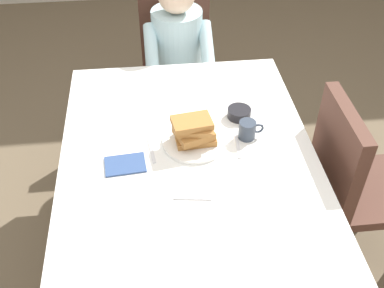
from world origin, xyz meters
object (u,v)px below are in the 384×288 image
(spoon_near_edge, at_px, (193,198))
(cup_coffee, at_px, (248,130))
(chair_diner, at_px, (176,58))
(bowl_butter, at_px, (239,113))
(diner_person, at_px, (178,51))
(chair_right_side, at_px, (351,177))
(dining_table_main, at_px, (189,172))
(plate_breakfast, at_px, (194,142))
(knife_right_of_plate, at_px, (237,143))
(fork_left_of_plate, at_px, (151,149))
(breakfast_stack, at_px, (194,131))

(spoon_near_edge, bearing_deg, cup_coffee, 57.77)
(chair_diner, height_order, bowl_butter, chair_diner)
(diner_person, bearing_deg, chair_right_side, 125.81)
(bowl_butter, bearing_deg, dining_table_main, -136.34)
(plate_breakfast, distance_m, knife_right_of_plate, 0.19)
(diner_person, relative_size, fork_left_of_plate, 6.22)
(knife_right_of_plate, bearing_deg, cup_coffee, -50.89)
(chair_diner, bearing_deg, dining_table_main, 88.09)
(diner_person, xyz_separation_m, plate_breakfast, (-0.01, -0.93, 0.08))
(chair_diner, relative_size, diner_person, 0.83)
(breakfast_stack, height_order, bowl_butter, breakfast_stack)
(chair_diner, relative_size, chair_right_side, 1.00)
(dining_table_main, xyz_separation_m, breakfast_stack, (0.03, 0.09, 0.16))
(dining_table_main, height_order, diner_person, diner_person)
(breakfast_stack, bearing_deg, chair_right_side, -6.61)
(breakfast_stack, bearing_deg, cup_coffee, 3.72)
(dining_table_main, height_order, bowl_butter, bowl_butter)
(cup_coffee, xyz_separation_m, knife_right_of_plate, (-0.05, -0.04, -0.04))
(chair_diner, height_order, diner_person, diner_person)
(plate_breakfast, relative_size, knife_right_of_plate, 1.40)
(chair_right_side, bearing_deg, breakfast_stack, -96.61)
(plate_breakfast, bearing_deg, chair_right_side, -6.64)
(chair_right_side, height_order, knife_right_of_plate, chair_right_side)
(diner_person, relative_size, spoon_near_edge, 7.47)
(chair_diner, distance_m, knife_right_of_plate, 1.14)
(chair_right_side, height_order, plate_breakfast, chair_right_side)
(breakfast_stack, distance_m, cup_coffee, 0.24)
(chair_diner, bearing_deg, breakfast_stack, 89.53)
(plate_breakfast, bearing_deg, knife_right_of_plate, -6.01)
(dining_table_main, xyz_separation_m, fork_left_of_plate, (-0.16, 0.07, 0.09))
(diner_person, xyz_separation_m, chair_right_side, (0.73, -1.01, -0.14))
(chair_right_side, bearing_deg, bowl_butter, -116.45)
(knife_right_of_plate, bearing_deg, chair_right_side, -92.60)
(breakfast_stack, relative_size, spoon_near_edge, 1.31)
(knife_right_of_plate, bearing_deg, chair_diner, 13.66)
(diner_person, relative_size, bowl_butter, 10.18)
(bowl_butter, bearing_deg, diner_person, 106.45)
(bowl_butter, xyz_separation_m, fork_left_of_plate, (-0.42, -0.19, -0.02))
(dining_table_main, distance_m, chair_diner, 1.18)
(breakfast_stack, xyz_separation_m, spoon_near_edge, (-0.04, -0.32, -0.07))
(fork_left_of_plate, bearing_deg, spoon_near_edge, -160.62)
(breakfast_stack, bearing_deg, chair_diner, 89.53)
(chair_diner, bearing_deg, bowl_butter, 103.78)
(chair_diner, xyz_separation_m, breakfast_stack, (-0.01, -1.08, 0.28))
(diner_person, xyz_separation_m, breakfast_stack, (-0.01, -0.93, 0.14))
(plate_breakfast, height_order, breakfast_stack, breakfast_stack)
(bowl_butter, bearing_deg, fork_left_of_plate, -156.24)
(diner_person, height_order, fork_left_of_plate, diner_person)
(cup_coffee, bearing_deg, fork_left_of_plate, -175.29)
(chair_diner, height_order, fork_left_of_plate, chair_diner)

